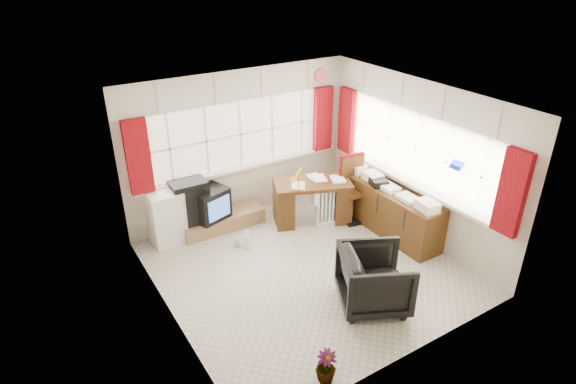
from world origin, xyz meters
name	(u,v)px	position (x,y,z in m)	size (l,w,h in m)	color
ground	(306,268)	(0.00, 0.00, 0.00)	(4.00, 4.00, 0.00)	beige
room_walls	(308,175)	(0.00, 0.00, 1.50)	(4.00, 4.00, 4.00)	beige
window_back	(243,163)	(0.00, 1.94, 0.95)	(3.70, 0.12, 3.60)	beige
window_right	(411,179)	(1.94, 0.00, 0.95)	(0.12, 3.70, 3.60)	beige
curtains	(324,143)	(0.92, 0.93, 1.46)	(3.83, 3.83, 1.15)	maroon
overhead_cabinets	(327,92)	(0.98, 0.98, 2.25)	(3.98, 3.98, 0.48)	silver
desk	(312,199)	(0.85, 1.10, 0.40)	(1.40, 1.05, 0.76)	#482811
desk_lamp	(299,174)	(0.50, 1.00, 1.00)	(0.16, 0.14, 0.40)	yellow
task_chair	(353,185)	(1.53, 0.87, 0.59)	(0.54, 0.56, 1.11)	black
office_chair	(375,279)	(0.30, -1.11, 0.40)	(0.84, 0.87, 0.79)	black
radiator	(328,211)	(0.99, 0.84, 0.27)	(0.47, 0.27, 0.67)	white
credenza	(388,208)	(1.73, 0.20, 0.40)	(0.50, 2.00, 0.85)	#482811
file_tray	(378,181)	(1.67, 0.43, 0.80)	(0.25, 0.32, 0.11)	black
tv_bench	(221,220)	(-0.55, 1.72, 0.12)	(1.40, 0.50, 0.25)	#9F774F
crt_tv	(208,203)	(-0.75, 1.72, 0.50)	(0.69, 0.65, 0.51)	black
hifi_stack	(190,203)	(-1.04, 1.76, 0.58)	(0.67, 0.43, 0.70)	black
mini_fridge	(166,216)	(-1.45, 1.80, 0.43)	(0.52, 0.52, 0.86)	white
spray_bottle_a	(247,239)	(-0.47, 0.95, 0.15)	(0.12, 0.12, 0.30)	white
spray_bottle_b	(237,242)	(-0.60, 1.04, 0.09)	(0.08, 0.08, 0.18)	#83C4BB
flower_vase	(326,367)	(-0.96, -1.80, 0.20)	(0.22, 0.22, 0.40)	black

